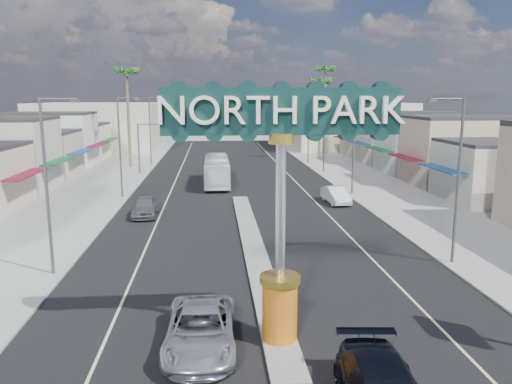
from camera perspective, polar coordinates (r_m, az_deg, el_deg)
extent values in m
plane|color=gray|center=(46.02, -1.92, -0.48)|extent=(160.00, 160.00, 0.00)
cube|color=black|center=(46.02, -1.92, -0.47)|extent=(20.00, 120.00, 0.01)
cube|color=gray|center=(30.50, -0.31, -6.19)|extent=(1.30, 30.00, 0.16)
cube|color=gray|center=(47.40, -19.08, -0.67)|extent=(8.00, 120.00, 0.12)
cube|color=gray|center=(48.77, 14.74, -0.12)|extent=(8.00, 120.00, 0.12)
cube|color=beige|center=(62.27, -25.34, 4.23)|extent=(12.00, 42.00, 6.00)
cube|color=#B7B29E|center=(64.05, 19.44, 4.81)|extent=(12.00, 42.00, 6.00)
cube|color=#B7B29E|center=(92.33, -17.37, 7.20)|extent=(20.00, 20.00, 8.00)
cube|color=beige|center=(93.44, 10.26, 7.56)|extent=(20.00, 20.00, 8.00)
cylinder|color=orange|center=(18.89, 2.72, -13.37)|extent=(1.30, 1.30, 2.20)
cylinder|color=gold|center=(18.42, 2.75, -9.89)|extent=(1.50, 1.50, 0.25)
cylinder|color=#B7B7BC|center=(17.69, 2.82, -2.22)|extent=(0.36, 0.36, 4.80)
cylinder|color=gold|center=(17.29, 2.90, 6.13)|extent=(0.90, 0.90, 0.35)
cube|color=black|center=(17.24, 2.93, 9.19)|extent=(8.20, 0.50, 1.60)
cylinder|color=#47474C|center=(60.00, -13.25, 4.77)|extent=(0.18, 0.18, 6.00)
cylinder|color=#47474C|center=(59.47, -10.97, 7.62)|extent=(5.00, 0.12, 0.12)
cube|color=black|center=(59.33, -9.02, 7.19)|extent=(0.32, 0.32, 1.00)
sphere|color=red|center=(59.13, -9.04, 7.49)|extent=(0.22, 0.22, 0.22)
cylinder|color=#47474C|center=(60.86, 7.78, 5.04)|extent=(0.18, 0.18, 6.00)
cylinder|color=#47474C|center=(60.14, 5.51, 7.79)|extent=(5.00, 0.12, 0.12)
cube|color=black|center=(59.84, 3.60, 7.33)|extent=(0.32, 0.32, 1.00)
sphere|color=red|center=(59.64, 3.63, 7.62)|extent=(0.22, 0.22, 0.22)
cylinder|color=#47474C|center=(26.77, -22.81, 0.29)|extent=(0.16, 0.16, 9.00)
cylinder|color=#47474C|center=(26.13, -21.61, 9.86)|extent=(1.80, 0.10, 0.10)
cube|color=#47474C|center=(25.92, -19.88, 9.75)|extent=(0.50, 0.22, 0.15)
cylinder|color=#47474C|center=(46.04, -15.30, 4.81)|extent=(0.16, 0.16, 9.00)
cylinder|color=#47474C|center=(45.67, -14.44, 10.34)|extent=(1.80, 0.10, 0.10)
cube|color=#47474C|center=(45.55, -13.43, 10.26)|extent=(0.50, 0.22, 0.15)
cylinder|color=#47474C|center=(67.73, -12.01, 6.75)|extent=(0.16, 0.16, 9.00)
cylinder|color=#47474C|center=(67.47, -11.39, 10.50)|extent=(1.80, 0.10, 0.10)
cube|color=#47474C|center=(67.39, -10.70, 10.44)|extent=(0.50, 0.22, 0.15)
cylinder|color=#47474C|center=(28.57, 22.08, 0.96)|extent=(0.16, 0.16, 9.00)
cylinder|color=#47474C|center=(27.82, 21.05, 9.90)|extent=(1.80, 0.10, 0.10)
cube|color=#47474C|center=(27.48, 19.52, 9.79)|extent=(0.50, 0.22, 0.15)
cylinder|color=#47474C|center=(47.11, 11.08, 5.12)|extent=(0.16, 0.16, 9.00)
cylinder|color=#47474C|center=(46.66, 10.20, 10.51)|extent=(1.80, 0.10, 0.10)
cube|color=#47474C|center=(46.46, 9.22, 10.42)|extent=(0.50, 0.22, 0.15)
cylinder|color=#47474C|center=(68.46, 6.02, 6.97)|extent=(0.16, 0.16, 9.00)
cylinder|color=#47474C|center=(68.15, 5.33, 10.67)|extent=(1.80, 0.10, 0.10)
cube|color=#47474C|center=(68.01, 4.66, 10.59)|extent=(0.50, 0.22, 0.15)
cylinder|color=brown|center=(66.01, -14.36, 7.86)|extent=(0.36, 0.36, 12.00)
cylinder|color=brown|center=(72.80, 7.31, 7.95)|extent=(0.36, 0.36, 11.00)
cylinder|color=brown|center=(79.04, 7.83, 8.88)|extent=(0.36, 0.36, 13.00)
imported|color=#B9B9BE|center=(18.77, -6.37, -15.32)|extent=(2.60, 5.44, 1.50)
imported|color=slate|center=(39.10, -12.55, -1.63)|extent=(1.86, 4.44, 1.50)
imported|color=white|center=(43.43, 9.10, -0.34)|extent=(1.83, 4.42, 1.42)
imported|color=white|center=(52.03, -4.51, 2.45)|extent=(2.49, 10.62, 2.96)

